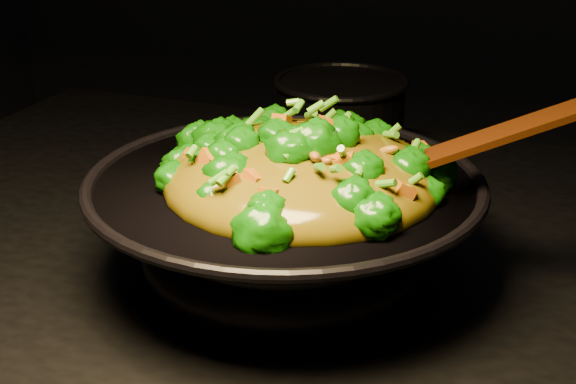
% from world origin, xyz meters
% --- Properties ---
extents(wok, '(0.53, 0.53, 0.12)m').
position_xyz_m(wok, '(0.05, -0.10, 0.96)').
color(wok, black).
rests_on(wok, stovetop).
extents(stir_fry, '(0.35, 0.35, 0.10)m').
position_xyz_m(stir_fry, '(0.07, -0.10, 1.07)').
color(stir_fry, '#115806').
rests_on(stir_fry, wok).
extents(spatula, '(0.26, 0.11, 0.11)m').
position_xyz_m(spatula, '(0.21, -0.07, 1.06)').
color(spatula, '#391707').
rests_on(spatula, wok).
extents(back_pot, '(0.24, 0.24, 0.11)m').
position_xyz_m(back_pot, '(-0.02, 0.32, 0.96)').
color(back_pot, black).
rests_on(back_pot, stovetop).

